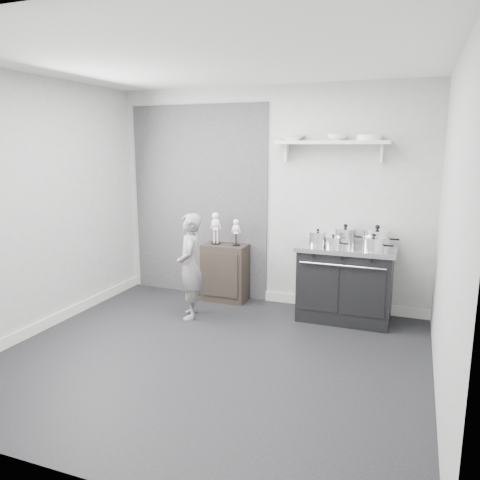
# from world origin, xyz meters

# --- Properties ---
(ground) EXTENTS (4.00, 4.00, 0.00)m
(ground) POSITION_xyz_m (0.00, 0.00, 0.00)
(ground) COLOR black
(ground) RESTS_ON ground
(room_shell) EXTENTS (4.02, 3.62, 2.71)m
(room_shell) POSITION_xyz_m (-0.09, 0.15, 1.64)
(room_shell) COLOR #A0A09E
(room_shell) RESTS_ON ground
(wall_shelf) EXTENTS (1.30, 0.26, 0.24)m
(wall_shelf) POSITION_xyz_m (0.80, 1.68, 2.01)
(wall_shelf) COLOR silver
(wall_shelf) RESTS_ON room_shell
(stove) EXTENTS (1.09, 0.68, 0.87)m
(stove) POSITION_xyz_m (1.05, 1.48, 0.44)
(stove) COLOR black
(stove) RESTS_ON ground
(side_cabinet) EXTENTS (0.57, 0.33, 0.74)m
(side_cabinet) POSITION_xyz_m (-0.50, 1.61, 0.37)
(side_cabinet) COLOR black
(side_cabinet) RESTS_ON ground
(child) EXTENTS (0.46, 0.53, 1.23)m
(child) POSITION_xyz_m (-0.65, 0.89, 0.61)
(child) COLOR slate
(child) RESTS_ON ground
(pot_front_left) EXTENTS (0.29, 0.20, 0.20)m
(pot_front_left) POSITION_xyz_m (0.74, 1.35, 0.95)
(pot_front_left) COLOR white
(pot_front_left) RESTS_ON stove
(pot_back_left) EXTENTS (0.35, 0.27, 0.23)m
(pot_back_left) POSITION_xyz_m (1.01, 1.62, 0.96)
(pot_back_left) COLOR white
(pot_back_left) RESTS_ON stove
(pot_back_right) EXTENTS (0.40, 0.31, 0.24)m
(pot_back_right) POSITION_xyz_m (1.36, 1.60, 0.96)
(pot_back_right) COLOR white
(pot_back_right) RESTS_ON stove
(pot_front_right) EXTENTS (0.33, 0.24, 0.19)m
(pot_front_right) POSITION_xyz_m (1.35, 1.31, 0.95)
(pot_front_right) COLOR white
(pot_front_right) RESTS_ON stove
(pot_front_center) EXTENTS (0.26, 0.17, 0.15)m
(pot_front_center) POSITION_xyz_m (0.92, 1.32, 0.93)
(pot_front_center) COLOR white
(pot_front_center) RESTS_ON stove
(skeleton_full) EXTENTS (0.13, 0.09, 0.48)m
(skeleton_full) POSITION_xyz_m (-0.63, 1.61, 0.98)
(skeleton_full) COLOR silver
(skeleton_full) RESTS_ON side_cabinet
(skeleton_torso) EXTENTS (0.11, 0.07, 0.39)m
(skeleton_torso) POSITION_xyz_m (-0.35, 1.61, 0.93)
(skeleton_torso) COLOR silver
(skeleton_torso) RESTS_ON side_cabinet
(bowl_large) EXTENTS (0.28, 0.28, 0.07)m
(bowl_large) POSITION_xyz_m (0.34, 1.67, 2.07)
(bowl_large) COLOR white
(bowl_large) RESTS_ON wall_shelf
(bowl_small) EXTENTS (0.22, 0.22, 0.07)m
(bowl_small) POSITION_xyz_m (0.85, 1.67, 2.07)
(bowl_small) COLOR white
(bowl_small) RESTS_ON wall_shelf
(plate_stack) EXTENTS (0.27, 0.27, 0.06)m
(plate_stack) POSITION_xyz_m (1.21, 1.67, 2.07)
(plate_stack) COLOR white
(plate_stack) RESTS_ON wall_shelf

